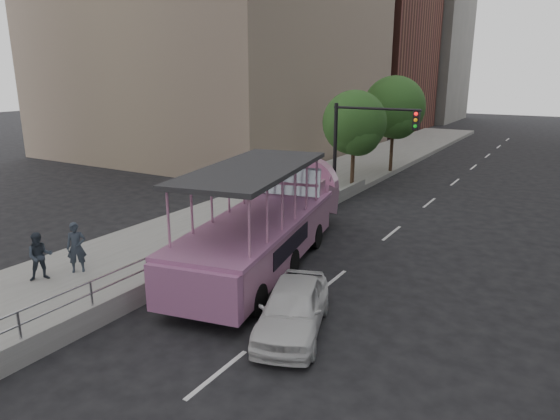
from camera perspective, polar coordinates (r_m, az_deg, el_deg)
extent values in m
plane|color=black|center=(13.86, -5.31, -13.06)|extent=(160.00, 160.00, 0.00)
cube|color=#989893|center=(24.54, -2.41, 0.18)|extent=(5.50, 80.00, 0.30)
cube|color=#A0A09B|center=(16.86, -9.94, -6.08)|extent=(0.24, 30.00, 0.36)
cylinder|color=#B2B2B7|center=(13.16, -27.67, -11.58)|extent=(0.07, 0.07, 0.70)
cylinder|color=#B2B2B7|center=(14.14, -20.76, -8.89)|extent=(0.07, 0.07, 0.70)
cylinder|color=#B2B2B7|center=(15.33, -14.93, -6.48)|extent=(0.07, 0.07, 0.70)
cylinder|color=#B2B2B7|center=(16.68, -10.03, -4.38)|extent=(0.07, 0.07, 0.70)
cylinder|color=#B2B2B7|center=(18.14, -5.91, -2.59)|extent=(0.07, 0.07, 0.70)
cylinder|color=#B2B2B7|center=(19.70, -2.43, -1.06)|extent=(0.07, 0.07, 0.70)
cylinder|color=#B2B2B7|center=(21.33, 0.52, 0.25)|extent=(0.07, 0.07, 0.70)
cylinder|color=#B2B2B7|center=(23.02, 3.05, 1.36)|extent=(0.07, 0.07, 0.70)
cylinder|color=#B2B2B7|center=(24.76, 5.23, 2.32)|extent=(0.07, 0.07, 0.70)
cylinder|color=#B2B2B7|center=(16.68, -10.03, -4.38)|extent=(0.06, 22.00, 0.06)
cylinder|color=#B2B2B7|center=(16.57, -10.08, -3.31)|extent=(0.06, 22.00, 0.06)
cylinder|color=black|center=(15.11, -11.18, -8.74)|extent=(0.56, 1.02, 0.96)
cylinder|color=black|center=(14.13, -2.80, -10.22)|extent=(0.56, 1.02, 0.96)
cylinder|color=black|center=(17.54, -6.19, -5.06)|extent=(0.56, 1.02, 0.96)
cylinder|color=black|center=(16.70, 1.14, -6.04)|extent=(0.56, 1.02, 0.96)
cylinder|color=black|center=(20.12, -2.49, -2.27)|extent=(0.56, 1.02, 0.96)
cylinder|color=black|center=(19.40, 3.97, -2.98)|extent=(0.56, 1.02, 0.96)
cube|color=#B57398|center=(17.06, -2.37, -3.38)|extent=(4.34, 9.13, 1.34)
cube|color=#B57398|center=(21.64, 2.72, 1.42)|extent=(3.01, 2.74, 1.67)
cylinder|color=#B57398|center=(22.41, 3.42, 2.74)|extent=(2.61, 1.23, 2.51)
cube|color=#9C5B8B|center=(13.26, -9.85, -9.30)|extent=(2.70, 0.89, 1.34)
cube|color=#9C5B8B|center=(16.84, -2.40, -1.02)|extent=(4.53, 9.47, 0.13)
cube|color=#27282A|center=(16.04, -3.05, 4.74)|extent=(4.16, 7.48, 0.15)
cube|color=#9DADBA|center=(19.65, 1.16, 3.34)|extent=(2.46, 0.69, 1.12)
cube|color=#B57398|center=(20.16, 1.59, 2.72)|extent=(2.52, 1.51, 0.53)
imported|color=silver|center=(13.25, 1.47, -11.11)|extent=(2.79, 4.27, 1.35)
imported|color=#2B343F|center=(17.49, -22.25, -3.97)|extent=(0.71, 0.72, 1.67)
imported|color=#2B343F|center=(17.30, -25.76, -4.78)|extent=(0.90, 0.95, 1.54)
cylinder|color=black|center=(20.66, 0.85, 0.72)|extent=(0.09, 0.09, 2.70)
cube|color=#0B1553|center=(20.40, 0.87, 3.81)|extent=(0.04, 0.67, 0.97)
cube|color=silver|center=(20.39, 0.94, 3.80)|extent=(0.02, 0.43, 0.59)
cylinder|color=black|center=(24.81, 6.28, 6.06)|extent=(0.18, 0.18, 5.20)
cylinder|color=black|center=(23.77, 10.92, 11.31)|extent=(4.20, 0.12, 0.12)
cube|color=black|center=(23.22, 15.32, 9.84)|extent=(0.28, 0.22, 0.85)
sphere|color=red|center=(23.07, 15.28, 10.56)|extent=(0.16, 0.16, 0.16)
cylinder|color=#342417|center=(28.34, 8.29, 4.99)|extent=(0.22, 0.22, 3.08)
sphere|color=#2E5321|center=(28.01, 8.49, 9.86)|extent=(3.52, 3.52, 3.52)
sphere|color=#2E5321|center=(27.64, 8.97, 8.62)|extent=(2.42, 2.42, 2.42)
cylinder|color=#342417|center=(33.80, 12.62, 6.78)|extent=(0.22, 0.22, 3.47)
sphere|color=#2E5321|center=(33.51, 12.90, 11.40)|extent=(3.97, 3.97, 3.97)
sphere|color=#2E5321|center=(33.15, 13.33, 10.25)|extent=(2.73, 2.73, 2.73)
cube|color=brown|center=(63.38, 7.81, 21.08)|extent=(18.00, 16.00, 26.00)
cube|color=gray|center=(77.42, 14.10, 17.50)|extent=(16.00, 14.00, 20.00)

